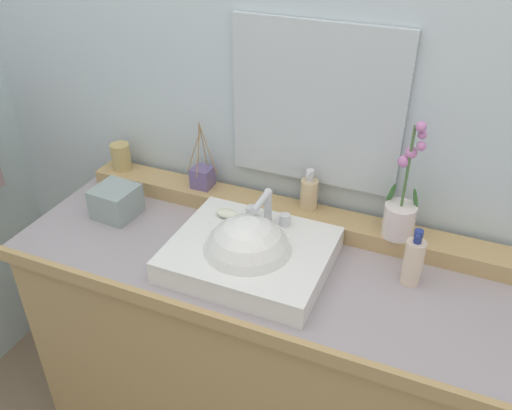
% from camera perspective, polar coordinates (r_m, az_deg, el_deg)
% --- Properties ---
extents(wall_back, '(3.14, 0.20, 2.60)m').
position_cam_1_polar(wall_back, '(1.70, 5.53, 14.47)').
color(wall_back, silver).
rests_on(wall_back, ground).
extents(vanity_cabinet, '(1.49, 0.56, 0.84)m').
position_cam_1_polar(vanity_cabinet, '(1.88, 0.25, -15.51)').
color(vanity_cabinet, tan).
rests_on(vanity_cabinet, ground).
extents(back_ledge, '(1.41, 0.11, 0.05)m').
position_cam_1_polar(back_ledge, '(1.74, 2.97, -0.84)').
color(back_ledge, tan).
rests_on(back_ledge, vanity_cabinet).
extents(sink_basin, '(0.45, 0.38, 0.29)m').
position_cam_1_polar(sink_basin, '(1.54, -0.78, -5.59)').
color(sink_basin, white).
rests_on(sink_basin, vanity_cabinet).
extents(soap_bar, '(0.07, 0.04, 0.02)m').
position_cam_1_polar(soap_bar, '(1.64, -3.13, -0.88)').
color(soap_bar, silver).
rests_on(soap_bar, sink_basin).
extents(potted_plant, '(0.11, 0.09, 0.37)m').
position_cam_1_polar(potted_plant, '(1.60, 15.20, -0.50)').
color(potted_plant, silver).
rests_on(potted_plant, back_ledge).
extents(soap_dispenser, '(0.06, 0.06, 0.14)m').
position_cam_1_polar(soap_dispenser, '(1.69, 5.67, 1.29)').
color(soap_dispenser, '#D4B789').
rests_on(soap_dispenser, back_ledge).
extents(tumbler_cup, '(0.07, 0.07, 0.10)m').
position_cam_1_polar(tumbler_cup, '(1.98, -14.20, 5.02)').
color(tumbler_cup, tan).
rests_on(tumbler_cup, back_ledge).
extents(reed_diffuser, '(0.10, 0.09, 0.24)m').
position_cam_1_polar(reed_diffuser, '(1.82, -5.73, 3.05)').
color(reed_diffuser, slate).
rests_on(reed_diffuser, back_ledge).
extents(lotion_bottle, '(0.05, 0.06, 0.17)m').
position_cam_1_polar(lotion_bottle, '(1.52, 16.43, -5.74)').
color(lotion_bottle, beige).
rests_on(lotion_bottle, vanity_cabinet).
extents(tissue_box, '(0.14, 0.14, 0.10)m').
position_cam_1_polar(tissue_box, '(1.81, -14.71, 0.37)').
color(tissue_box, '#8B9C9A').
rests_on(tissue_box, vanity_cabinet).
extents(mirror, '(0.53, 0.02, 0.50)m').
position_cam_1_polar(mirror, '(1.61, 6.39, 10.40)').
color(mirror, silver).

